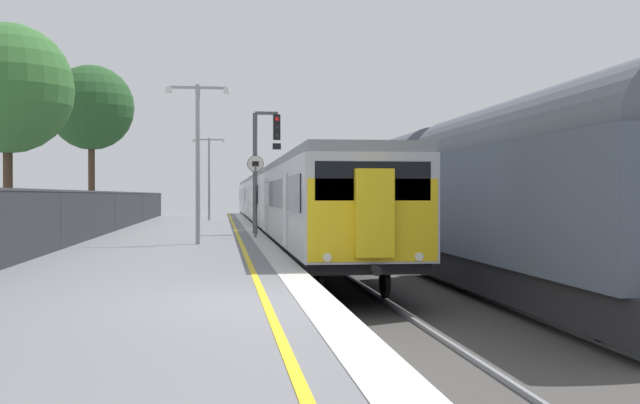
{
  "coord_description": "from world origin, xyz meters",
  "views": [
    {
      "loc": [
        -0.98,
        -11.37,
        1.53
      ],
      "look_at": [
        1.22,
        6.4,
        1.38
      ],
      "focal_mm": 44.88,
      "sensor_mm": 36.0,
      "label": 1
    }
  ],
  "objects_px": {
    "freight_train_adjacent_track": "(442,193)",
    "background_tree_left": "(7,92)",
    "platform_lamp_far": "(209,171)",
    "platform_lamp_mid": "(198,149)",
    "speed_limit_sign": "(255,186)",
    "background_tree_centre": "(90,110)",
    "commuter_train_at_platform": "(276,200)",
    "signal_gantry": "(262,157)"
  },
  "relations": [
    {
      "from": "platform_lamp_mid",
      "to": "platform_lamp_far",
      "type": "bearing_deg",
      "value": 90.0
    },
    {
      "from": "platform_lamp_far",
      "to": "freight_train_adjacent_track",
      "type": "bearing_deg",
      "value": -71.88
    },
    {
      "from": "platform_lamp_far",
      "to": "background_tree_left",
      "type": "relative_size",
      "value": 0.68
    },
    {
      "from": "commuter_train_at_platform",
      "to": "platform_lamp_mid",
      "type": "height_order",
      "value": "platform_lamp_mid"
    },
    {
      "from": "freight_train_adjacent_track",
      "to": "platform_lamp_mid",
      "type": "distance_m",
      "value": 7.92
    },
    {
      "from": "commuter_train_at_platform",
      "to": "background_tree_centre",
      "type": "xyz_separation_m",
      "value": [
        -10.08,
        -1.09,
        4.81
      ]
    },
    {
      "from": "commuter_train_at_platform",
      "to": "freight_train_adjacent_track",
      "type": "height_order",
      "value": "freight_train_adjacent_track"
    },
    {
      "from": "commuter_train_at_platform",
      "to": "platform_lamp_far",
      "type": "distance_m",
      "value": 5.55
    },
    {
      "from": "speed_limit_sign",
      "to": "freight_train_adjacent_track",
      "type": "bearing_deg",
      "value": -31.84
    },
    {
      "from": "speed_limit_sign",
      "to": "platform_lamp_far",
      "type": "relative_size",
      "value": 0.59
    },
    {
      "from": "freight_train_adjacent_track",
      "to": "platform_lamp_mid",
      "type": "height_order",
      "value": "platform_lamp_mid"
    },
    {
      "from": "platform_lamp_mid",
      "to": "background_tree_left",
      "type": "height_order",
      "value": "background_tree_left"
    },
    {
      "from": "signal_gantry",
      "to": "platform_lamp_far",
      "type": "bearing_deg",
      "value": 97.56
    },
    {
      "from": "background_tree_centre",
      "to": "signal_gantry",
      "type": "bearing_deg",
      "value": -55.94
    },
    {
      "from": "signal_gantry",
      "to": "platform_lamp_far",
      "type": "relative_size",
      "value": 0.96
    },
    {
      "from": "signal_gantry",
      "to": "background_tree_centre",
      "type": "relative_size",
      "value": 0.57
    },
    {
      "from": "platform_lamp_far",
      "to": "signal_gantry",
      "type": "bearing_deg",
      "value": -82.44
    },
    {
      "from": "commuter_train_at_platform",
      "to": "platform_lamp_far",
      "type": "height_order",
      "value": "platform_lamp_far"
    },
    {
      "from": "signal_gantry",
      "to": "speed_limit_sign",
      "type": "relative_size",
      "value": 1.63
    },
    {
      "from": "platform_lamp_far",
      "to": "background_tree_left",
      "type": "height_order",
      "value": "background_tree_left"
    },
    {
      "from": "platform_lamp_mid",
      "to": "background_tree_left",
      "type": "bearing_deg",
      "value": 154.69
    },
    {
      "from": "commuter_train_at_platform",
      "to": "background_tree_left",
      "type": "xyz_separation_m",
      "value": [
        -10.29,
        -17.01,
        3.76
      ]
    },
    {
      "from": "signal_gantry",
      "to": "commuter_train_at_platform",
      "type": "bearing_deg",
      "value": 83.95
    },
    {
      "from": "freight_train_adjacent_track",
      "to": "background_tree_left",
      "type": "distance_m",
      "value": 15.04
    },
    {
      "from": "speed_limit_sign",
      "to": "background_tree_centre",
      "type": "relative_size",
      "value": 0.35
    },
    {
      "from": "commuter_train_at_platform",
      "to": "speed_limit_sign",
      "type": "xyz_separation_m",
      "value": [
        -1.85,
        -16.51,
        0.6
      ]
    },
    {
      "from": "platform_lamp_mid",
      "to": "platform_lamp_far",
      "type": "distance_m",
      "value": 23.76
    },
    {
      "from": "platform_lamp_far",
      "to": "background_tree_centre",
      "type": "xyz_separation_m",
      "value": [
        -6.29,
        -4.77,
        3.09
      ]
    },
    {
      "from": "background_tree_left",
      "to": "platform_lamp_mid",
      "type": "bearing_deg",
      "value": -25.31
    },
    {
      "from": "platform_lamp_far",
      "to": "commuter_train_at_platform",
      "type": "bearing_deg",
      "value": -44.11
    },
    {
      "from": "signal_gantry",
      "to": "background_tree_left",
      "type": "relative_size",
      "value": 0.65
    },
    {
      "from": "commuter_train_at_platform",
      "to": "platform_lamp_mid",
      "type": "bearing_deg",
      "value": -100.68
    },
    {
      "from": "speed_limit_sign",
      "to": "platform_lamp_mid",
      "type": "bearing_deg",
      "value": -118.52
    },
    {
      "from": "signal_gantry",
      "to": "platform_lamp_far",
      "type": "height_order",
      "value": "platform_lamp_far"
    },
    {
      "from": "freight_train_adjacent_track",
      "to": "platform_lamp_far",
      "type": "height_order",
      "value": "platform_lamp_far"
    },
    {
      "from": "signal_gantry",
      "to": "background_tree_centre",
      "type": "bearing_deg",
      "value": 124.06
    },
    {
      "from": "freight_train_adjacent_track",
      "to": "background_tree_centre",
      "type": "bearing_deg",
      "value": 126.49
    },
    {
      "from": "commuter_train_at_platform",
      "to": "platform_lamp_mid",
      "type": "relative_size",
      "value": 11.86
    },
    {
      "from": "signal_gantry",
      "to": "background_tree_left",
      "type": "xyz_separation_m",
      "value": [
        -8.83,
        -3.17,
        2.02
      ]
    },
    {
      "from": "platform_lamp_mid",
      "to": "signal_gantry",
      "type": "bearing_deg",
      "value": 69.59
    },
    {
      "from": "background_tree_centre",
      "to": "background_tree_left",
      "type": "bearing_deg",
      "value": -90.76
    },
    {
      "from": "signal_gantry",
      "to": "freight_train_adjacent_track",
      "type": "bearing_deg",
      "value": -49.02
    }
  ]
}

